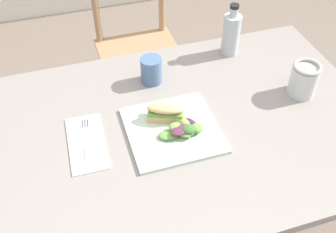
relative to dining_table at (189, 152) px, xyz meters
The scene contains 10 objects.
dining_table is the anchor object (origin of this frame).
chair_wooden_far 0.87m from the dining_table, 87.65° to the left, with size 0.41×0.41×0.87m.
plate_lunch 0.15m from the dining_table, behind, with size 0.27×0.27×0.01m, color beige.
sandwich_half_front 0.19m from the dining_table, 156.35° to the left, with size 0.12×0.09×0.06m.
salad_mixed_greens 0.17m from the dining_table, 134.92° to the right, with size 0.14×0.11×0.03m.
napkin_folded 0.35m from the dining_table, behind, with size 0.10×0.23×0.00m, color silver.
fork_on_napkin 0.35m from the dining_table, behind, with size 0.04×0.19×0.00m.
bottle_cold_brew 0.46m from the dining_table, 49.80° to the left, with size 0.06×0.06×0.20m.
mason_jar_iced_tea 0.44m from the dining_table, ahead, with size 0.09×0.09×0.11m.
cup_extra_side 0.30m from the dining_table, 104.09° to the left, with size 0.07×0.07×0.09m, color #4C6B93.
Camera 1 is at (-0.31, -0.79, 1.61)m, focal length 42.43 mm.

